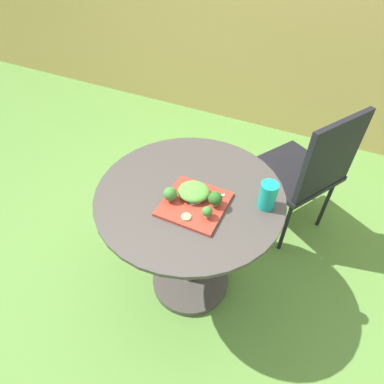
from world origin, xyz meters
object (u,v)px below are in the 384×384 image
salad_plate (194,204)px  drinking_glass (267,197)px  patio_chair (308,168)px  fork (204,200)px

salad_plate → drinking_glass: 0.30m
patio_chair → drinking_glass: 0.66m
patio_chair → fork: size_ratio=7.25×
drinking_glass → fork: 0.26m
patio_chair → fork: (-0.35, -0.69, 0.22)m
fork → drinking_glass: bearing=21.9°
patio_chair → fork: bearing=-116.8°
patio_chair → salad_plate: size_ratio=3.51×
drinking_glass → fork: (-0.24, -0.10, -0.04)m
patio_chair → drinking_glass: (-0.11, -0.59, 0.26)m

